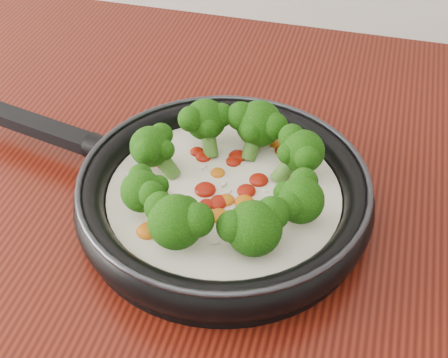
# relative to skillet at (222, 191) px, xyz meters

# --- Properties ---
(skillet) EXTENTS (0.51, 0.37, 0.09)m
(skillet) POSITION_rel_skillet_xyz_m (0.00, 0.00, 0.00)
(skillet) COLOR black
(skillet) RESTS_ON counter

